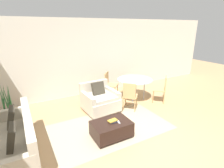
{
  "coord_description": "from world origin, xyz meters",
  "views": [
    {
      "loc": [
        -2.22,
        -2.48,
        2.49
      ],
      "look_at": [
        0.31,
        2.08,
        0.75
      ],
      "focal_mm": 28.0,
      "sensor_mm": 36.0,
      "label": 1
    }
  ],
  "objects_px": {
    "ottoman": "(111,129)",
    "dining_table": "(135,81)",
    "book_stack": "(113,121)",
    "potted_plant": "(10,115)",
    "armchair": "(100,100)",
    "dining_chair_far_left": "(109,83)",
    "dining_chair_near_left": "(130,94)",
    "couch": "(12,145)",
    "dining_chair_near_right": "(162,87)",
    "tv_remote_primary": "(119,122)"
  },
  "relations": [
    {
      "from": "dining_chair_near_right",
      "to": "book_stack",
      "type": "bearing_deg",
      "value": -159.02
    },
    {
      "from": "tv_remote_primary",
      "to": "dining_table",
      "type": "relative_size",
      "value": 0.12
    },
    {
      "from": "book_stack",
      "to": "dining_chair_far_left",
      "type": "bearing_deg",
      "value": 63.63
    },
    {
      "from": "armchair",
      "to": "dining_chair_far_left",
      "type": "height_order",
      "value": "dining_chair_far_left"
    },
    {
      "from": "potted_plant",
      "to": "dining_table",
      "type": "bearing_deg",
      "value": -3.22
    },
    {
      "from": "armchair",
      "to": "dining_chair_near_left",
      "type": "distance_m",
      "value": 0.93
    },
    {
      "from": "book_stack",
      "to": "potted_plant",
      "type": "relative_size",
      "value": 0.19
    },
    {
      "from": "book_stack",
      "to": "tv_remote_primary",
      "type": "bearing_deg",
      "value": -37.12
    },
    {
      "from": "tv_remote_primary",
      "to": "dining_chair_near_right",
      "type": "relative_size",
      "value": 0.16
    },
    {
      "from": "couch",
      "to": "ottoman",
      "type": "xyz_separation_m",
      "value": [
        2.01,
        -0.31,
        -0.09
      ]
    },
    {
      "from": "dining_table",
      "to": "dining_chair_near_left",
      "type": "bearing_deg",
      "value": -135.0
    },
    {
      "from": "ottoman",
      "to": "dining_chair_near_left",
      "type": "xyz_separation_m",
      "value": [
        1.15,
        0.93,
        0.3
      ]
    },
    {
      "from": "book_stack",
      "to": "dining_chair_near_left",
      "type": "height_order",
      "value": "dining_chair_near_left"
    },
    {
      "from": "couch",
      "to": "tv_remote_primary",
      "type": "height_order",
      "value": "couch"
    },
    {
      "from": "armchair",
      "to": "potted_plant",
      "type": "height_order",
      "value": "potted_plant"
    },
    {
      "from": "book_stack",
      "to": "tv_remote_primary",
      "type": "xyz_separation_m",
      "value": [
        0.11,
        -0.08,
        -0.02
      ]
    },
    {
      "from": "dining_chair_near_right",
      "to": "dining_chair_near_left",
      "type": "bearing_deg",
      "value": 180.0
    },
    {
      "from": "dining_table",
      "to": "dining_chair_far_left",
      "type": "distance_m",
      "value": 0.94
    },
    {
      "from": "dining_chair_far_left",
      "to": "couch",
      "type": "bearing_deg",
      "value": -148.46
    },
    {
      "from": "book_stack",
      "to": "dining_chair_near_right",
      "type": "xyz_separation_m",
      "value": [
        2.44,
        0.93,
        0.11
      ]
    },
    {
      "from": "potted_plant",
      "to": "dining_chair_far_left",
      "type": "height_order",
      "value": "potted_plant"
    },
    {
      "from": "armchair",
      "to": "potted_plant",
      "type": "bearing_deg",
      "value": 169.71
    },
    {
      "from": "armchair",
      "to": "dining_chair_near_right",
      "type": "distance_m",
      "value": 2.17
    },
    {
      "from": "dining_chair_near_right",
      "to": "dining_chair_far_left",
      "type": "xyz_separation_m",
      "value": [
        -1.32,
        1.32,
        0.0
      ]
    },
    {
      "from": "book_stack",
      "to": "dining_chair_near_left",
      "type": "bearing_deg",
      "value": 39.9
    },
    {
      "from": "ottoman",
      "to": "dining_chair_far_left",
      "type": "distance_m",
      "value": 2.55
    },
    {
      "from": "armchair",
      "to": "ottoman",
      "type": "bearing_deg",
      "value": -104.26
    },
    {
      "from": "book_stack",
      "to": "potted_plant",
      "type": "xyz_separation_m",
      "value": [
        -2.1,
        1.81,
        -0.15
      ]
    },
    {
      "from": "book_stack",
      "to": "potted_plant",
      "type": "bearing_deg",
      "value": 139.25
    },
    {
      "from": "armchair",
      "to": "dining_chair_far_left",
      "type": "relative_size",
      "value": 1.13
    },
    {
      "from": "potted_plant",
      "to": "dining_chair_near_right",
      "type": "relative_size",
      "value": 1.29
    },
    {
      "from": "armchair",
      "to": "tv_remote_primary",
      "type": "distance_m",
      "value": 1.47
    },
    {
      "from": "ottoman",
      "to": "dining_chair_near_right",
      "type": "xyz_separation_m",
      "value": [
        2.47,
        0.93,
        0.3
      ]
    },
    {
      "from": "ottoman",
      "to": "tv_remote_primary",
      "type": "distance_m",
      "value": 0.25
    },
    {
      "from": "book_stack",
      "to": "armchair",
      "type": "bearing_deg",
      "value": 77.12
    },
    {
      "from": "dining_chair_near_right",
      "to": "armchair",
      "type": "bearing_deg",
      "value": 168.31
    },
    {
      "from": "dining_chair_near_left",
      "to": "dining_chair_far_left",
      "type": "distance_m",
      "value": 1.32
    },
    {
      "from": "potted_plant",
      "to": "dining_chair_near_left",
      "type": "bearing_deg",
      "value": -15.25
    },
    {
      "from": "dining_chair_far_left",
      "to": "dining_table",
      "type": "bearing_deg",
      "value": -45.0
    },
    {
      "from": "couch",
      "to": "dining_chair_far_left",
      "type": "relative_size",
      "value": 2.17
    },
    {
      "from": "armchair",
      "to": "ottoman",
      "type": "distance_m",
      "value": 1.42
    },
    {
      "from": "couch",
      "to": "dining_chair_far_left",
      "type": "height_order",
      "value": "dining_chair_far_left"
    },
    {
      "from": "ottoman",
      "to": "armchair",
      "type": "bearing_deg",
      "value": 75.74
    },
    {
      "from": "dining_table",
      "to": "ottoman",
      "type": "bearing_deg",
      "value": -138.71
    },
    {
      "from": "ottoman",
      "to": "dining_table",
      "type": "relative_size",
      "value": 0.72
    },
    {
      "from": "dining_table",
      "to": "dining_chair_near_left",
      "type": "height_order",
      "value": "dining_chair_near_left"
    },
    {
      "from": "book_stack",
      "to": "dining_chair_near_right",
      "type": "bearing_deg",
      "value": 20.98
    },
    {
      "from": "ottoman",
      "to": "dining_chair_far_left",
      "type": "bearing_deg",
      "value": 62.9
    },
    {
      "from": "ottoman",
      "to": "dining_chair_near_right",
      "type": "distance_m",
      "value": 2.66
    },
    {
      "from": "dining_chair_near_right",
      "to": "dining_chair_far_left",
      "type": "bearing_deg",
      "value": 135.0
    }
  ]
}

